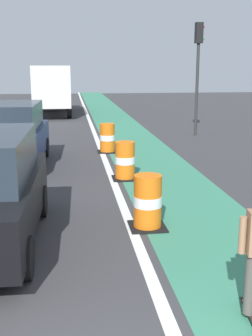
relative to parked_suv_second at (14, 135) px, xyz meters
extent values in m
cube|color=#387F60|center=(4.48, 0.89, -1.03)|extent=(2.50, 80.00, 0.01)
cube|color=silver|center=(2.98, 0.89, -1.03)|extent=(0.20, 80.00, 0.01)
cylinder|color=silver|center=(4.08, -9.14, -0.98)|extent=(0.05, 0.11, 0.11)
cylinder|color=#514C47|center=(4.02, -9.39, -0.55)|extent=(0.15, 0.15, 0.82)
cylinder|color=#9E7051|center=(3.88, -9.37, 0.12)|extent=(0.09, 0.09, 0.48)
cylinder|color=black|center=(1.11, -5.07, -0.70)|extent=(0.30, 0.69, 0.68)
cylinder|color=black|center=(1.05, -7.92, -0.70)|extent=(0.30, 0.69, 0.68)
cube|color=navy|center=(0.00, 0.00, -0.25)|extent=(2.03, 4.67, 0.90)
cube|color=#232D38|center=(0.00, 0.00, 0.60)|extent=(1.73, 2.92, 0.80)
cylinder|color=black|center=(0.88, 1.39, -0.70)|extent=(0.31, 0.69, 0.68)
cylinder|color=black|center=(0.76, -1.46, -0.70)|extent=(0.31, 0.69, 0.68)
cylinder|color=orange|center=(3.31, -6.04, -0.79)|extent=(0.56, 0.56, 0.42)
cylinder|color=white|center=(3.31, -6.04, -0.47)|extent=(0.57, 0.57, 0.21)
cylinder|color=orange|center=(3.31, -6.04, -0.16)|extent=(0.56, 0.56, 0.42)
cube|color=black|center=(3.31, -6.04, -1.02)|extent=(0.73, 0.73, 0.04)
cylinder|color=orange|center=(3.35, -2.15, -0.79)|extent=(0.56, 0.56, 0.42)
cylinder|color=white|center=(3.35, -2.15, -0.47)|extent=(0.57, 0.57, 0.21)
cylinder|color=orange|center=(3.35, -2.15, -0.16)|extent=(0.56, 0.56, 0.42)
cube|color=black|center=(3.35, -2.15, -1.02)|extent=(0.73, 0.73, 0.04)
cylinder|color=orange|center=(3.20, 1.91, -0.79)|extent=(0.56, 0.56, 0.42)
cylinder|color=white|center=(3.20, 1.91, -0.47)|extent=(0.57, 0.57, 0.21)
cylinder|color=orange|center=(3.20, 1.91, -0.16)|extent=(0.56, 0.56, 0.42)
cube|color=black|center=(3.20, 1.91, -1.02)|extent=(0.73, 0.73, 0.04)
cube|color=silver|center=(0.73, 14.60, 0.94)|extent=(2.38, 5.63, 2.50)
cube|color=#B21E19|center=(0.67, 18.45, 0.49)|extent=(2.23, 1.93, 2.10)
cylinder|color=black|center=(-0.35, 18.24, -0.56)|extent=(0.31, 0.96, 0.96)
cylinder|color=black|center=(1.71, 18.27, -0.56)|extent=(0.31, 0.96, 0.96)
cylinder|color=black|center=(-0.28, 13.19, -0.56)|extent=(0.31, 0.96, 0.96)
cylinder|color=black|center=(1.78, 13.22, -0.56)|extent=(0.31, 0.96, 0.96)
cylinder|color=#2D2D2D|center=(7.68, 5.49, 1.06)|extent=(0.14, 0.14, 4.20)
cube|color=black|center=(7.68, 5.49, 3.61)|extent=(0.32, 0.32, 0.90)
sphere|color=red|center=(7.85, 5.49, 3.87)|extent=(0.16, 0.16, 0.16)
sphere|color=green|center=(7.85, 5.49, 3.35)|extent=(0.16, 0.16, 0.16)
camera|label=1|loc=(1.82, -14.11, 2.14)|focal=46.04mm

